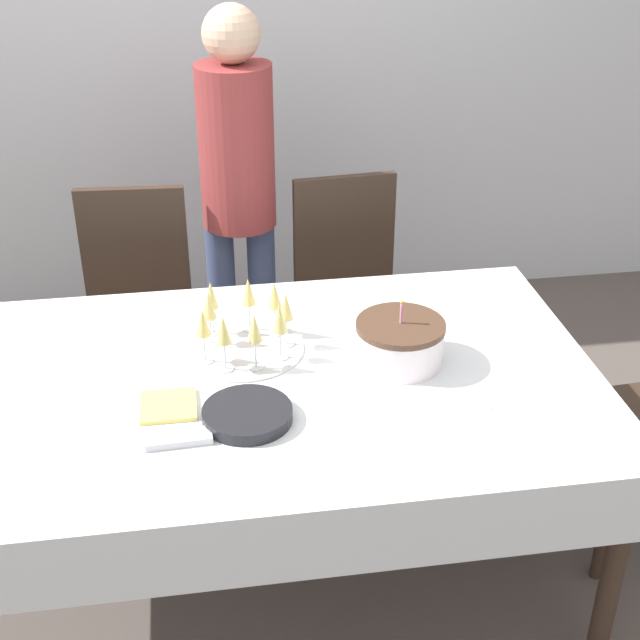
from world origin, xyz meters
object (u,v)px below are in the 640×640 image
Objects in this scene: dining_chair_far_right at (351,291)px; champagne_tray at (243,325)px; plate_stack_main at (247,414)px; birthday_cake at (400,342)px; dining_chair_far_left at (137,306)px; person_standing at (237,178)px.

dining_chair_far_right reaches higher than champagne_tray.
birthday_cake is at bearing 25.93° from plate_stack_main.
dining_chair_far_right is (0.82, -0.00, 0.00)m from dining_chair_far_left.
birthday_cake is 0.46m from champagne_tray.
dining_chair_far_left is 2.59× the size of champagne_tray.
champagne_tray is at bearing -93.36° from person_standing.
dining_chair_far_left is at bearing 132.13° from birthday_cake.
champagne_tray is 1.53× the size of plate_stack_main.
birthday_cake is (-0.02, -0.88, 0.28)m from dining_chair_far_right.
person_standing is at bearing 20.76° from dining_chair_far_left.
dining_chair_far_left is 0.61m from person_standing.
birthday_cake is 0.71× the size of champagne_tray.
person_standing is (-0.39, 1.03, 0.14)m from birthday_cake.
birthday_cake is at bearing -47.87° from dining_chair_far_left.
dining_chair_far_right reaches higher than birthday_cake.
person_standing reaches higher than champagne_tray.
dining_chair_far_left is at bearing 106.87° from plate_stack_main.
person_standing is at bearing 86.64° from champagne_tray.
dining_chair_far_left is at bearing 115.44° from champagne_tray.
plate_stack_main is at bearing -73.13° from dining_chair_far_left.
dining_chair_far_right is 1.23m from plate_stack_main.
dining_chair_far_right is 3.97× the size of plate_stack_main.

